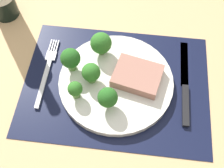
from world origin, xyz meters
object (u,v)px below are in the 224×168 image
object	(u,v)px
knife	(185,88)
steak	(137,76)
plate	(116,82)
fork	(47,71)

from	to	relation	value
knife	steak	bearing A→B (deg)	179.62
plate	fork	bearing A→B (deg)	175.10
fork	plate	bearing A→B (deg)	-5.10
plate	fork	xyz separation A→B (cm)	(-16.57, 1.42, -0.55)
steak	fork	world-z (taller)	steak
steak	knife	xyz separation A→B (cm)	(11.10, -0.38, -2.45)
steak	knife	world-z (taller)	steak
plate	steak	bearing A→B (deg)	11.08
plate	steak	world-z (taller)	steak
plate	steak	size ratio (longest dim) A/B	2.51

